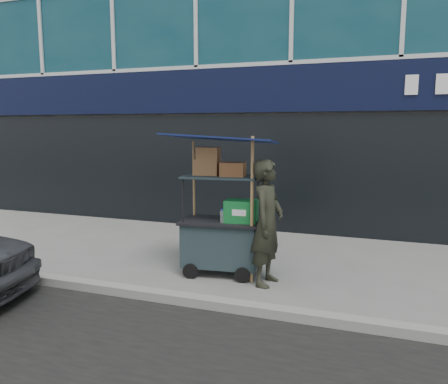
% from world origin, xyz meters
% --- Properties ---
extents(ground, '(80.00, 80.00, 0.00)m').
position_xyz_m(ground, '(0.00, 0.00, 0.00)').
color(ground, slate).
rests_on(ground, ground).
extents(curb, '(80.00, 0.18, 0.12)m').
position_xyz_m(curb, '(0.00, -0.20, 0.06)').
color(curb, gray).
rests_on(curb, ground).
extents(vendor_cart, '(1.64, 1.24, 2.08)m').
position_xyz_m(vendor_cart, '(-0.41, 1.03, 0.73)').
color(vendor_cart, '#19252A').
rests_on(vendor_cart, ground).
extents(vendor_man, '(0.48, 0.67, 1.73)m').
position_xyz_m(vendor_man, '(0.32, 0.83, 0.86)').
color(vendor_man, black).
rests_on(vendor_man, ground).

